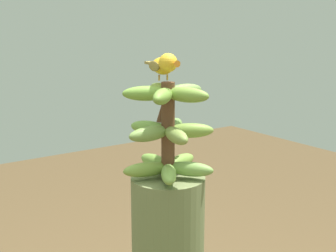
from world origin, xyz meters
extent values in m
cylinder|color=brown|center=(0.00, 0.00, 1.20)|extent=(0.04, 0.04, 0.28)
ellipsoid|color=olive|center=(-0.06, 0.02, 1.09)|extent=(0.15, 0.08, 0.04)
ellipsoid|color=#77A144|center=(-0.04, -0.06, 1.09)|extent=(0.11, 0.14, 0.04)
ellipsoid|color=#78A04A|center=(0.04, -0.05, 1.09)|extent=(0.12, 0.14, 0.04)
ellipsoid|color=#7CA341|center=(0.06, 0.02, 1.09)|extent=(0.15, 0.09, 0.04)
ellipsoid|color=#749F40|center=(0.00, 0.07, 1.09)|extent=(0.05, 0.14, 0.04)
ellipsoid|color=#6E9448|center=(0.05, 0.04, 1.20)|extent=(0.14, 0.12, 0.04)
ellipsoid|color=#6E9B3D|center=(-0.02, 0.06, 1.20)|extent=(0.09, 0.15, 0.04)
ellipsoid|color=olive|center=(-0.06, 0.00, 1.20)|extent=(0.14, 0.05, 0.04)
ellipsoid|color=olive|center=(-0.02, -0.06, 1.20)|extent=(0.08, 0.15, 0.04)
ellipsoid|color=#7CA03F|center=(0.05, -0.03, 1.20)|extent=(0.14, 0.11, 0.04)
ellipsoid|color=olive|center=(0.01, 0.06, 1.31)|extent=(0.07, 0.15, 0.04)
ellipsoid|color=olive|center=(-0.05, 0.03, 1.31)|extent=(0.14, 0.11, 0.04)
ellipsoid|color=olive|center=(-0.05, -0.04, 1.31)|extent=(0.13, 0.12, 0.04)
ellipsoid|color=olive|center=(0.02, -0.06, 1.31)|extent=(0.09, 0.15, 0.04)
ellipsoid|color=olive|center=(0.06, 0.01, 1.31)|extent=(0.14, 0.06, 0.04)
cone|color=brown|center=(0.01, 0.04, 1.25)|extent=(0.04, 0.04, 0.06)
cylinder|color=#C68933|center=(0.00, 0.05, 1.35)|extent=(0.01, 0.01, 0.02)
cylinder|color=#C68933|center=(0.03, 0.04, 1.35)|extent=(0.00, 0.01, 0.02)
ellipsoid|color=gold|center=(0.01, 0.04, 1.38)|extent=(0.07, 0.11, 0.05)
ellipsoid|color=olive|center=(-0.01, 0.05, 1.38)|extent=(0.02, 0.08, 0.03)
ellipsoid|color=olive|center=(0.04, 0.04, 1.38)|extent=(0.02, 0.08, 0.03)
cube|color=olive|center=(0.02, 0.12, 1.39)|extent=(0.04, 0.06, 0.01)
sphere|color=gold|center=(0.00, 0.00, 1.40)|extent=(0.05, 0.05, 0.05)
sphere|color=black|center=(0.02, -0.01, 1.40)|extent=(0.01, 0.01, 0.01)
cone|color=orange|center=(0.00, -0.03, 1.40)|extent=(0.02, 0.03, 0.02)
camera|label=1|loc=(-0.77, -1.09, 1.51)|focal=50.24mm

